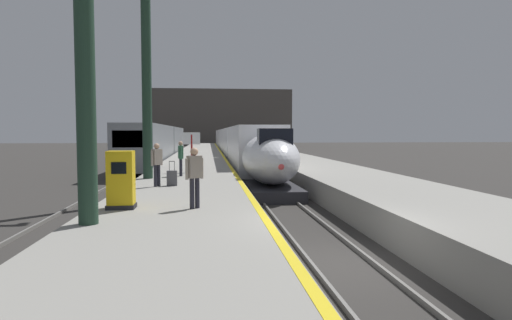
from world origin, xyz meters
name	(u,v)px	position (x,y,z in m)	size (l,w,h in m)	color
ground_plane	(340,264)	(0.00, 0.00, 0.00)	(260.00, 260.00, 0.00)	#33302D
platform_left	(196,166)	(-4.05, 24.75, 0.53)	(4.80, 110.00, 1.05)	gray
platform_right	(299,166)	(4.05, 24.75, 0.53)	(4.80, 110.00, 1.05)	gray
platform_left_safety_stripe	(226,159)	(-1.77, 24.75, 1.05)	(0.20, 107.80, 0.01)	yellow
rail_main_left	(236,169)	(-0.75, 27.50, 0.06)	(0.08, 110.00, 0.12)	slate
rail_main_right	(254,169)	(0.75, 27.50, 0.06)	(0.08, 110.00, 0.12)	slate
rail_secondary_left	(139,170)	(-8.85, 27.50, 0.06)	(0.08, 110.00, 0.12)	slate
rail_secondary_right	(157,170)	(-7.35, 27.50, 0.06)	(0.08, 110.00, 0.12)	slate
highspeed_train_main	(233,142)	(0.00, 45.70, 1.97)	(2.92, 75.59, 3.60)	silver
regional_train_adjacent	(160,142)	(-8.10, 37.24, 2.13)	(2.85, 36.60, 3.80)	gray
station_column_mid	(146,42)	(-5.90, 10.60, 7.27)	(4.00, 0.68, 10.50)	#1E3828
passenger_near_edge	(157,161)	(-5.13, 7.41, 2.04)	(0.42, 0.45, 1.69)	#23232D
passenger_mid_platform	(194,173)	(-3.53, 2.14, 2.04)	(0.49, 0.39, 1.69)	#23232D
passenger_far_waiting	(181,156)	(-4.46, 11.62, 2.04)	(0.28, 0.56, 1.69)	#23232D
rolling_suitcase	(172,178)	(-4.57, 7.61, 1.35)	(0.40, 0.22, 0.98)	#4C4C51
ticket_machine_yellow	(121,182)	(-5.55, 2.34, 1.79)	(0.76, 0.62, 1.60)	yellow
departure_info_board	(192,144)	(-4.01, 13.73, 2.56)	(0.90, 0.10, 2.12)	maroon
terminus_back_wall	(220,117)	(0.00, 102.00, 7.00)	(36.00, 2.00, 14.00)	#4C4742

